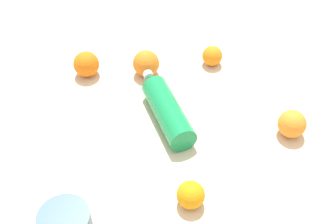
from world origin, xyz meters
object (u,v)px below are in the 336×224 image
Objects in this scene: orange_1 at (292,124)px; orange_2 at (212,56)px; orange_4 at (191,195)px; orange_3 at (146,63)px; water_bottle at (165,107)px; ceramic_bowl at (65,223)px; orange_0 at (86,64)px.

orange_2 is at bearing -129.95° from orange_1.
orange_1 is at bearing 146.87° from orange_4.
orange_3 reaches higher than orange_1.
water_bottle reaches higher than orange_2.
water_bottle is 2.26× the size of ceramic_bowl.
orange_4 is (0.51, 0.08, 0.00)m from orange_2.
orange_3 is at bearing -177.67° from ceramic_bowl.
orange_1 is 0.45m from orange_3.
orange_2 is (-0.26, 0.06, -0.00)m from water_bottle.
ceramic_bowl is (0.39, -0.09, -0.01)m from water_bottle.
orange_3 is at bearing -104.39° from orange_1.
orange_0 reaches higher than orange_2.
orange_2 is 0.51m from orange_4.
orange_2 is 0.21m from orange_3.
orange_1 is at bearing -121.82° from water_bottle.
orange_3 is 0.47m from orange_4.
orange_1 is at bearing 50.05° from orange_2.
orange_3 is (-0.06, 0.17, 0.00)m from orange_0.
orange_3 reaches higher than water_bottle.
ceramic_bowl is at bearing 21.28° from orange_0.
orange_3 reaches higher than orange_2.
ceramic_bowl is (0.65, -0.15, -0.00)m from orange_2.
orange_0 is 0.52m from ceramic_bowl.
water_bottle reaches higher than ceramic_bowl.
orange_1 is 0.92× the size of orange_3.
water_bottle reaches higher than orange_4.
orange_0 reaches higher than orange_4.
ceramic_bowl is (0.54, 0.02, -0.01)m from orange_3.
orange_0 is 0.54m from orange_4.
orange_3 is at bearing -147.48° from orange_4.
orange_2 is 0.78× the size of orange_3.
orange_0 is at bearing -95.15° from orange_1.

